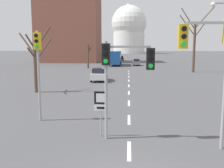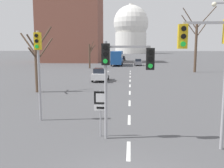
% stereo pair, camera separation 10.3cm
% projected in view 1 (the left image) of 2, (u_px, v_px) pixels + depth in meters
% --- Properties ---
extents(lane_stripe_0, '(0.16, 2.00, 0.01)m').
position_uv_depth(lane_stripe_0, '(129.00, 150.00, 10.26)').
color(lane_stripe_0, silver).
rests_on(lane_stripe_0, ground_plane).
extents(lane_stripe_1, '(0.16, 2.00, 0.01)m').
position_uv_depth(lane_stripe_1, '(129.00, 120.00, 14.70)').
color(lane_stripe_1, silver).
rests_on(lane_stripe_1, ground_plane).
extents(lane_stripe_2, '(0.16, 2.00, 0.01)m').
position_uv_depth(lane_stripe_2, '(129.00, 103.00, 19.15)').
color(lane_stripe_2, silver).
rests_on(lane_stripe_2, ground_plane).
extents(lane_stripe_3, '(0.16, 2.00, 0.01)m').
position_uv_depth(lane_stripe_3, '(129.00, 93.00, 23.59)').
color(lane_stripe_3, silver).
rests_on(lane_stripe_3, ground_plane).
extents(lane_stripe_4, '(0.16, 2.00, 0.01)m').
position_uv_depth(lane_stripe_4, '(129.00, 86.00, 28.04)').
color(lane_stripe_4, silver).
rests_on(lane_stripe_4, ground_plane).
extents(lane_stripe_5, '(0.16, 2.00, 0.01)m').
position_uv_depth(lane_stripe_5, '(129.00, 81.00, 32.48)').
color(lane_stripe_5, silver).
rests_on(lane_stripe_5, ground_plane).
extents(lane_stripe_6, '(0.16, 2.00, 0.01)m').
position_uv_depth(lane_stripe_6, '(129.00, 77.00, 36.93)').
color(lane_stripe_6, silver).
rests_on(lane_stripe_6, ground_plane).
extents(lane_stripe_7, '(0.16, 2.00, 0.01)m').
position_uv_depth(lane_stripe_7, '(129.00, 74.00, 41.37)').
color(lane_stripe_7, silver).
rests_on(lane_stripe_7, ground_plane).
extents(lane_stripe_8, '(0.16, 2.00, 0.01)m').
position_uv_depth(lane_stripe_8, '(129.00, 71.00, 45.82)').
color(lane_stripe_8, silver).
rests_on(lane_stripe_8, ground_plane).
extents(traffic_signal_centre_tall, '(2.34, 0.34, 4.49)m').
position_uv_depth(traffic_signal_centre_tall, '(122.00, 66.00, 11.12)').
color(traffic_signal_centre_tall, '#9E9EA3').
rests_on(traffic_signal_centre_tall, ground_plane).
extents(traffic_signal_near_right, '(2.12, 0.34, 5.41)m').
position_uv_depth(traffic_signal_near_right, '(212.00, 50.00, 9.91)').
color(traffic_signal_near_right, '#9E9EA3').
rests_on(traffic_signal_near_right, ground_plane).
extents(traffic_signal_near_left, '(0.36, 0.34, 5.15)m').
position_uv_depth(traffic_signal_near_left, '(38.00, 59.00, 14.06)').
color(traffic_signal_near_left, '#9E9EA3').
rests_on(traffic_signal_near_left, ground_plane).
extents(route_sign_post, '(0.60, 0.08, 2.23)m').
position_uv_depth(route_sign_post, '(101.00, 106.00, 11.73)').
color(route_sign_post, '#9E9EA3').
rests_on(route_sign_post, ground_plane).
extents(sedan_near_left, '(1.75, 4.48, 1.70)m').
position_uv_depth(sedan_near_left, '(121.00, 58.00, 85.12)').
color(sedan_near_left, black).
rests_on(sedan_near_left, ground_plane).
extents(sedan_near_right, '(1.73, 4.33, 1.66)m').
position_uv_depth(sedan_near_right, '(136.00, 62.00, 60.96)').
color(sedan_near_right, slate).
rests_on(sedan_near_right, ground_plane).
extents(sedan_mid_centre, '(1.92, 4.32, 1.65)m').
position_uv_depth(sedan_mid_centre, '(99.00, 74.00, 32.10)').
color(sedan_mid_centre, silver).
rests_on(sedan_mid_centre, ground_plane).
extents(city_bus, '(2.66, 10.80, 3.48)m').
position_uv_depth(city_bus, '(116.00, 57.00, 61.54)').
color(city_bus, '#19478C').
rests_on(city_bus, ground_plane).
extents(bare_tree_left_near, '(1.46, 2.08, 5.75)m').
position_uv_depth(bare_tree_left_near, '(88.00, 55.00, 52.17)').
color(bare_tree_left_near, brown).
rests_on(bare_tree_left_near, ground_plane).
extents(bare_tree_right_near, '(5.38, 1.79, 11.08)m').
position_uv_depth(bare_tree_right_near, '(194.00, 43.00, 43.33)').
color(bare_tree_right_near, brown).
rests_on(bare_tree_right_near, ground_plane).
extents(bare_tree_left_far, '(3.30, 3.19, 6.24)m').
position_uv_depth(bare_tree_left_far, '(36.00, 61.00, 23.57)').
color(bare_tree_left_far, brown).
rests_on(bare_tree_left_far, ground_plane).
extents(capitol_dome, '(28.56, 28.56, 40.34)m').
position_uv_depth(capitol_dome, '(129.00, 29.00, 205.78)').
color(capitol_dome, silver).
rests_on(capitol_dome, ground_plane).
extents(apartment_block_left, '(18.00, 14.00, 26.40)m').
position_uv_depth(apartment_block_left, '(69.00, 18.00, 75.37)').
color(apartment_block_left, brown).
rests_on(apartment_block_left, ground_plane).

